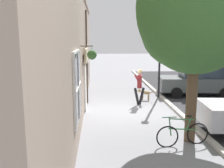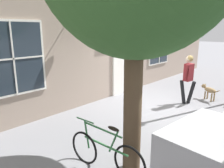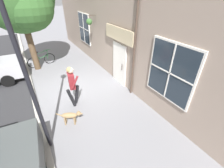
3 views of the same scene
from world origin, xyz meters
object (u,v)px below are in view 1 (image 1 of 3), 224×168
object	(u,v)px
street_tree_by_curb	(192,13)
parked_car_mid_block	(198,80)
pedestrian_walking	(139,83)
dog_on_leash	(145,93)
leaning_bicycle	(183,134)
street_lamp	(160,35)

from	to	relation	value
street_tree_by_curb	parked_car_mid_block	xyz separation A→B (m)	(2.97, 6.41, -3.16)
pedestrian_walking	street_tree_by_curb	bearing A→B (deg)	-79.71
dog_on_leash	leaning_bicycle	distance (m)	5.94
pedestrian_walking	street_lamp	world-z (taller)	street_lamp
pedestrian_walking	parked_car_mid_block	size ratio (longest dim) A/B	0.41
pedestrian_walking	parked_car_mid_block	world-z (taller)	pedestrian_walking
street_tree_by_curb	parked_car_mid_block	size ratio (longest dim) A/B	1.39
parked_car_mid_block	street_lamp	xyz separation A→B (m)	(-2.41, -0.43, 2.60)
street_tree_by_curb	leaning_bicycle	distance (m)	3.70
dog_on_leash	street_lamp	world-z (taller)	street_lamp
dog_on_leash	leaning_bicycle	world-z (taller)	leaning_bicycle
street_tree_by_curb	street_lamp	world-z (taller)	street_tree_by_curb
pedestrian_walking	leaning_bicycle	xyz separation A→B (m)	(0.53, -4.94, -0.72)
pedestrian_walking	leaning_bicycle	world-z (taller)	pedestrian_walking
pedestrian_walking	dog_on_leash	size ratio (longest dim) A/B	2.02
pedestrian_walking	parked_car_mid_block	xyz separation A→B (m)	(3.78, 1.95, -0.22)
pedestrian_walking	street_lamp	bearing A→B (deg)	48.10
dog_on_leash	parked_car_mid_block	bearing A→B (deg)	16.11
street_tree_by_curb	street_lamp	size ratio (longest dim) A/B	1.14
street_tree_by_curb	leaning_bicycle	xyz separation A→B (m)	(-0.28, -0.48, -3.66)
street_lamp	street_tree_by_curb	bearing A→B (deg)	-95.34
pedestrian_walking	dog_on_leash	distance (m)	1.31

